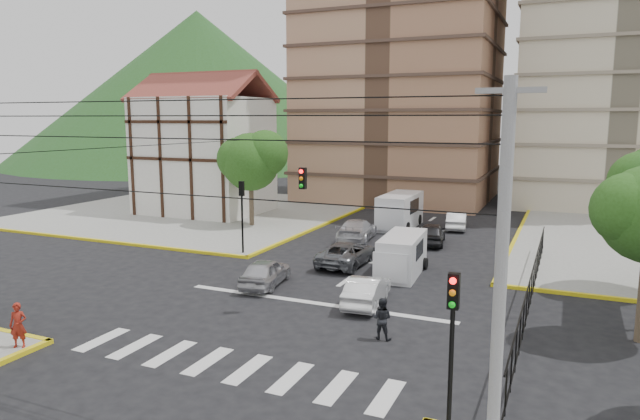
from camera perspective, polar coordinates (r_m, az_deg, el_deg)
The scene contains 22 objects.
ground at distance 25.15m, azimuth -1.67°, elevation -10.07°, with size 160.00×160.00×0.00m, color black.
sidewalk_nw at distance 51.94m, azimuth -12.20°, elevation -0.13°, with size 26.00×26.00×0.15m, color gray.
crosswalk_stripes at distance 20.28m, azimuth -9.22°, elevation -15.06°, with size 12.00×2.40×0.01m, color silver.
stop_line at distance 26.18m, azimuth -0.53°, elevation -9.27°, with size 13.00×0.40×0.01m, color silver.
tudor_building at distance 50.79m, azimuth -11.48°, elevation 5.56°, with size 10.80×8.05×12.23m.
distant_hill at distance 112.46m, azimuth -12.00°, elevation 11.89°, with size 70.00×70.00×28.00m, color #27511B.
park_fence at distance 27.26m, azimuth 20.28°, elevation -9.12°, with size 0.10×22.50×1.66m, color black, non-canonical shape.
tree_tudor at distance 43.60m, azimuth -6.83°, elevation 5.07°, with size 5.39×4.40×7.43m.
traffic_light_se at distance 14.79m, azimuth 13.08°, elevation -11.56°, with size 0.28×0.22×4.40m.
traffic_light_nw at distance 34.73m, azimuth -7.81°, elevation 0.52°, with size 0.28×0.22×4.40m.
traffic_light_hanging at distance 22.06m, azimuth -4.01°, elevation 2.94°, with size 18.00×9.12×0.92m.
utility_pole_se at distance 12.98m, azimuth 17.59°, elevation -7.00°, with size 1.40×0.28×9.00m.
van_right_lane at distance 30.64m, azimuth 8.10°, elevation -4.61°, with size 2.18×4.86×2.14m.
van_left_lane at distance 43.72m, azimuth 7.88°, elevation -0.18°, with size 2.37×5.71×2.57m.
car_silver_front_left at distance 28.71m, azimuth -5.48°, elevation -6.21°, with size 1.64×4.07×1.39m, color #B4B3B8.
car_white_front_right at distance 25.84m, azimuth 4.71°, elevation -8.02°, with size 1.40×4.02×1.32m, color white.
car_grey_mid_left at distance 32.52m, azimuth 2.66°, elevation -4.36°, with size 2.26×4.90×1.36m, color slate.
car_silver_rear_left at distance 39.03m, azimuth 3.70°, elevation -1.99°, with size 2.08×5.12×1.49m, color silver.
car_darkgrey_mid_right at distance 38.57m, azimuth 11.06°, elevation -2.29°, with size 1.74×4.33×1.47m, color #272629.
car_white_rear_right at distance 44.18m, azimuth 13.50°, elevation -1.02°, with size 1.40×4.02×1.33m, color white.
pedestrian_sw_corner at distance 23.41m, azimuth -27.95°, elevation -10.14°, with size 0.60×0.39×1.64m, color maroon.
pedestrian_crosswalk at distance 22.03m, azimuth 6.21°, elevation -10.74°, with size 0.78×0.61×1.61m, color black.
Camera 1 is at (10.22, -21.44, 8.29)m, focal length 32.00 mm.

